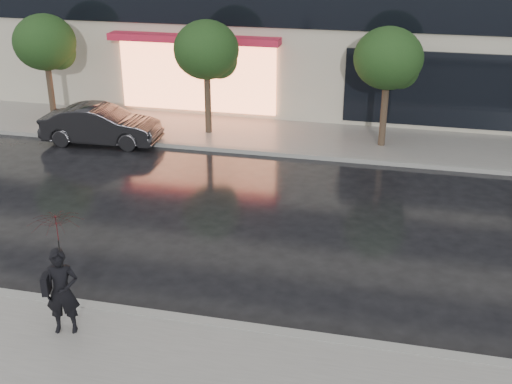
% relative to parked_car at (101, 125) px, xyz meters
% --- Properties ---
extents(ground, '(120.00, 120.00, 0.00)m').
position_rel_parked_car_xyz_m(ground, '(6.24, -8.30, -0.65)').
color(ground, black).
rests_on(ground, ground).
extents(sidewalk_far, '(60.00, 3.50, 0.12)m').
position_rel_parked_car_xyz_m(sidewalk_far, '(6.24, 1.95, -0.59)').
color(sidewalk_far, slate).
rests_on(sidewalk_far, ground).
extents(curb_near, '(60.00, 0.25, 0.14)m').
position_rel_parked_car_xyz_m(curb_near, '(6.24, -9.30, -0.58)').
color(curb_near, gray).
rests_on(curb_near, ground).
extents(curb_far, '(60.00, 0.25, 0.14)m').
position_rel_parked_car_xyz_m(curb_far, '(6.24, 0.20, -0.58)').
color(curb_far, gray).
rests_on(curb_far, ground).
extents(tree_far_west, '(2.20, 2.20, 3.99)m').
position_rel_parked_car_xyz_m(tree_far_west, '(-2.70, 1.73, 2.27)').
color(tree_far_west, '#33261C').
rests_on(tree_far_west, ground).
extents(tree_mid_west, '(2.20, 2.20, 3.99)m').
position_rel_parked_car_xyz_m(tree_mid_west, '(3.30, 1.73, 2.27)').
color(tree_mid_west, '#33261C').
rests_on(tree_mid_west, ground).
extents(tree_mid_east, '(2.20, 2.20, 3.99)m').
position_rel_parked_car_xyz_m(tree_mid_east, '(9.30, 1.73, 2.27)').
color(tree_mid_east, '#33261C').
rests_on(tree_mid_east, ground).
extents(parked_car, '(4.04, 1.61, 1.31)m').
position_rel_parked_car_xyz_m(parked_car, '(0.00, 0.00, 0.00)').
color(parked_car, black).
rests_on(parked_car, ground).
extents(pedestrian_with_umbrella, '(1.18, 1.19, 2.36)m').
position_rel_parked_car_xyz_m(pedestrian_with_umbrella, '(4.23, -10.15, 1.02)').
color(pedestrian_with_umbrella, black).
rests_on(pedestrian_with_umbrella, sidewalk_near).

